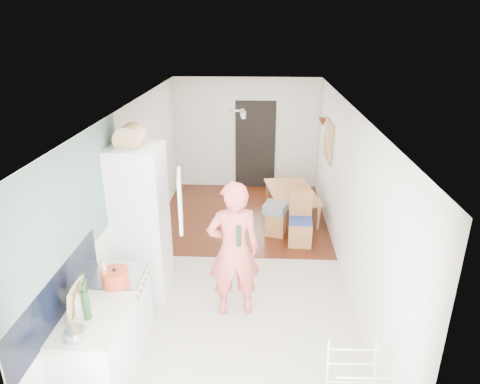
# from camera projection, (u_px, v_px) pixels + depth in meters

# --- Properties ---
(room_shell) EXTENTS (3.20, 7.00, 2.50)m
(room_shell) POSITION_uv_depth(u_px,v_px,m) (238.00, 192.00, 6.35)
(room_shell) COLOR white
(room_shell) RESTS_ON ground
(floor) EXTENTS (3.20, 7.00, 0.01)m
(floor) POSITION_uv_depth(u_px,v_px,m) (238.00, 264.00, 6.81)
(floor) COLOR beige
(floor) RESTS_ON ground
(wood_floor_overlay) EXTENTS (3.20, 3.30, 0.01)m
(wood_floor_overlay) POSITION_uv_depth(u_px,v_px,m) (243.00, 215.00, 8.53)
(wood_floor_overlay) COLOR #5B1E10
(wood_floor_overlay) RESTS_ON room_shell
(sage_wall_panel) EXTENTS (0.02, 3.00, 1.30)m
(sage_wall_panel) POSITION_uv_depth(u_px,v_px,m) (72.00, 207.00, 4.35)
(sage_wall_panel) COLOR slate
(sage_wall_panel) RESTS_ON room_shell
(tile_splashback) EXTENTS (0.02, 1.90, 0.50)m
(tile_splashback) POSITION_uv_depth(u_px,v_px,m) (59.00, 296.00, 4.09)
(tile_splashback) COLOR black
(tile_splashback) RESTS_ON room_shell
(doorway_recess) EXTENTS (0.90, 0.04, 2.00)m
(doorway_recess) POSITION_uv_depth(u_px,v_px,m) (255.00, 145.00, 9.66)
(doorway_recess) COLOR black
(doorway_recess) RESTS_ON room_shell
(base_cabinet) EXTENTS (0.60, 0.90, 0.86)m
(base_cabinet) POSITION_uv_depth(u_px,v_px,m) (98.00, 356.00, 4.35)
(base_cabinet) COLOR white
(base_cabinet) RESTS_ON room_shell
(worktop) EXTENTS (0.62, 0.92, 0.06)m
(worktop) POSITION_uv_depth(u_px,v_px,m) (92.00, 319.00, 4.18)
(worktop) COLOR beige
(worktop) RESTS_ON room_shell
(range_cooker) EXTENTS (0.60, 0.60, 0.88)m
(range_cooker) POSITION_uv_depth(u_px,v_px,m) (120.00, 310.00, 5.04)
(range_cooker) COLOR white
(range_cooker) RESTS_ON room_shell
(cooker_top) EXTENTS (0.60, 0.60, 0.04)m
(cooker_top) POSITION_uv_depth(u_px,v_px,m) (116.00, 276.00, 4.87)
(cooker_top) COLOR #B8B8BA
(cooker_top) RESTS_ON room_shell
(fridge_housing) EXTENTS (0.66, 0.66, 2.15)m
(fridge_housing) POSITION_uv_depth(u_px,v_px,m) (141.00, 223.00, 5.75)
(fridge_housing) COLOR white
(fridge_housing) RESTS_ON room_shell
(fridge_door) EXTENTS (0.14, 0.56, 0.70)m
(fridge_door) POSITION_uv_depth(u_px,v_px,m) (180.00, 200.00, 5.27)
(fridge_door) COLOR white
(fridge_door) RESTS_ON room_shell
(fridge_interior) EXTENTS (0.02, 0.52, 0.66)m
(fridge_interior) POSITION_uv_depth(u_px,v_px,m) (161.00, 191.00, 5.56)
(fridge_interior) COLOR white
(fridge_interior) RESTS_ON room_shell
(pinboard) EXTENTS (0.03, 0.90, 0.70)m
(pinboard) POSITION_uv_depth(u_px,v_px,m) (329.00, 140.00, 7.93)
(pinboard) COLOR tan
(pinboard) RESTS_ON room_shell
(pinboard_frame) EXTENTS (0.00, 0.94, 0.74)m
(pinboard_frame) POSITION_uv_depth(u_px,v_px,m) (328.00, 140.00, 7.93)
(pinboard_frame) COLOR #AE773D
(pinboard_frame) RESTS_ON room_shell
(wall_sconce) EXTENTS (0.18, 0.18, 0.16)m
(wall_sconce) POSITION_uv_depth(u_px,v_px,m) (323.00, 122.00, 8.46)
(wall_sconce) COLOR maroon
(wall_sconce) RESTS_ON room_shell
(person) EXTENTS (0.88, 0.66, 2.18)m
(person) POSITION_uv_depth(u_px,v_px,m) (234.00, 238.00, 5.32)
(person) COLOR #E86059
(person) RESTS_ON floor
(dining_table) EXTENTS (0.93, 1.39, 0.45)m
(dining_table) POSITION_uv_depth(u_px,v_px,m) (292.00, 205.00, 8.43)
(dining_table) COLOR #AE773D
(dining_table) RESTS_ON floor
(dining_chair) EXTENTS (0.41, 0.41, 0.92)m
(dining_chair) POSITION_uv_depth(u_px,v_px,m) (301.00, 220.00, 7.26)
(dining_chair) COLOR #AE773D
(dining_chair) RESTS_ON floor
(stool) EXTENTS (0.40, 0.40, 0.43)m
(stool) POSITION_uv_depth(u_px,v_px,m) (276.00, 224.00, 7.69)
(stool) COLOR #AE773D
(stool) RESTS_ON floor
(grey_drape) EXTENTS (0.48, 0.48, 0.17)m
(grey_drape) POSITION_uv_depth(u_px,v_px,m) (275.00, 208.00, 7.59)
(grey_drape) COLOR slate
(grey_drape) RESTS_ON stool
(bread_bin) EXTENTS (0.42, 0.40, 0.19)m
(bread_bin) POSITION_uv_depth(u_px,v_px,m) (130.00, 138.00, 5.33)
(bread_bin) COLOR tan
(bread_bin) RESTS_ON fridge_housing
(red_casserole) EXTENTS (0.35, 0.35, 0.18)m
(red_casserole) POSITION_uv_depth(u_px,v_px,m) (115.00, 278.00, 4.65)
(red_casserole) COLOR red
(red_casserole) RESTS_ON cooker_top
(steel_pan) EXTENTS (0.22, 0.22, 0.10)m
(steel_pan) POSITION_uv_depth(u_px,v_px,m) (75.00, 334.00, 3.87)
(steel_pan) COLOR #B8B8BA
(steel_pan) RESTS_ON worktop
(held_bottle) EXTENTS (0.06, 0.06, 0.27)m
(held_bottle) POSITION_uv_depth(u_px,v_px,m) (239.00, 236.00, 5.13)
(held_bottle) COLOR #1B3C1C
(held_bottle) RESTS_ON person
(bottle_a) EXTENTS (0.08, 0.08, 0.31)m
(bottle_a) POSITION_uv_depth(u_px,v_px,m) (86.00, 305.00, 4.09)
(bottle_a) COLOR #1B3C1C
(bottle_a) RESTS_ON worktop
(bottle_b) EXTENTS (0.08, 0.08, 0.30)m
(bottle_b) POSITION_uv_depth(u_px,v_px,m) (84.00, 292.00, 4.29)
(bottle_b) COLOR #1B3C1C
(bottle_b) RESTS_ON worktop
(bottle_c) EXTENTS (0.10, 0.10, 0.20)m
(bottle_c) POSITION_uv_depth(u_px,v_px,m) (77.00, 306.00, 4.16)
(bottle_c) COLOR silver
(bottle_c) RESTS_ON worktop
(pepper_mill_front) EXTENTS (0.08, 0.08, 0.23)m
(pepper_mill_front) POSITION_uv_depth(u_px,v_px,m) (104.00, 277.00, 4.62)
(pepper_mill_front) COLOR tan
(pepper_mill_front) RESTS_ON worktop
(pepper_mill_back) EXTENTS (0.06, 0.06, 0.20)m
(pepper_mill_back) POSITION_uv_depth(u_px,v_px,m) (105.00, 279.00, 4.60)
(pepper_mill_back) COLOR tan
(pepper_mill_back) RESTS_ON worktop
(chopping_boards) EXTENTS (0.09, 0.27, 0.36)m
(chopping_boards) POSITION_uv_depth(u_px,v_px,m) (76.00, 299.00, 4.13)
(chopping_boards) COLOR tan
(chopping_boards) RESTS_ON worktop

